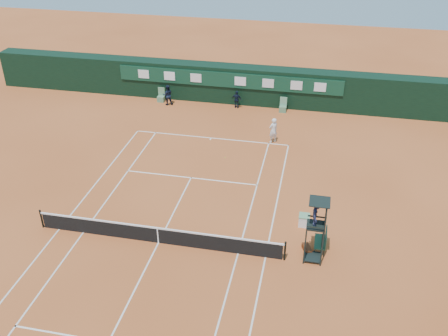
# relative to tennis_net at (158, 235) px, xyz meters

# --- Properties ---
(ground) EXTENTS (90.00, 90.00, 0.00)m
(ground) POSITION_rel_tennis_net_xyz_m (0.00, 0.00, -0.51)
(ground) COLOR #C05E2D
(ground) RESTS_ON ground
(court_lines) EXTENTS (11.05, 23.85, 0.01)m
(court_lines) POSITION_rel_tennis_net_xyz_m (0.00, 0.00, -0.50)
(court_lines) COLOR white
(court_lines) RESTS_ON ground
(tennis_net) EXTENTS (12.90, 0.10, 1.10)m
(tennis_net) POSITION_rel_tennis_net_xyz_m (0.00, 0.00, 0.00)
(tennis_net) COLOR black
(tennis_net) RESTS_ON ground
(back_wall) EXTENTS (40.00, 1.65, 3.00)m
(back_wall) POSITION_rel_tennis_net_xyz_m (0.00, 18.74, 1.00)
(back_wall) COLOR black
(back_wall) RESTS_ON ground
(linesman_chair_left) EXTENTS (0.55, 0.50, 1.15)m
(linesman_chair_left) POSITION_rel_tennis_net_xyz_m (-5.50, 17.48, -0.19)
(linesman_chair_left) COLOR #578661
(linesman_chair_left) RESTS_ON ground
(linesman_chair_right) EXTENTS (0.55, 0.50, 1.15)m
(linesman_chair_right) POSITION_rel_tennis_net_xyz_m (4.50, 17.48, -0.19)
(linesman_chair_right) COLOR #537F58
(linesman_chair_right) RESTS_ON ground
(umpire_chair) EXTENTS (0.96, 0.95, 3.42)m
(umpire_chair) POSITION_rel_tennis_net_xyz_m (7.71, 0.33, 1.95)
(umpire_chair) COLOR black
(umpire_chair) RESTS_ON ground
(player_bench) EXTENTS (0.55, 1.20, 1.10)m
(player_bench) POSITION_rel_tennis_net_xyz_m (8.14, 1.18, 0.09)
(player_bench) COLOR #1A432B
(player_bench) RESTS_ON ground
(tennis_bag) EXTENTS (0.56, 0.79, 0.27)m
(tennis_bag) POSITION_rel_tennis_net_xyz_m (7.43, 0.89, -0.37)
(tennis_bag) COLOR black
(tennis_bag) RESTS_ON ground
(cooler) EXTENTS (0.57, 0.57, 0.65)m
(cooler) POSITION_rel_tennis_net_xyz_m (7.13, 2.99, -0.18)
(cooler) COLOR white
(cooler) RESTS_ON ground
(tennis_ball) EXTENTS (0.06, 0.06, 0.06)m
(tennis_ball) POSITION_rel_tennis_net_xyz_m (1.56, 9.28, -0.48)
(tennis_ball) COLOR gold
(tennis_ball) RESTS_ON ground
(player) EXTENTS (0.79, 0.77, 1.82)m
(player) POSITION_rel_tennis_net_xyz_m (4.35, 12.15, 0.40)
(player) COLOR white
(player) RESTS_ON ground
(ball_kid_left) EXTENTS (0.97, 0.85, 1.66)m
(ball_kid_left) POSITION_rel_tennis_net_xyz_m (-4.75, 16.97, 0.32)
(ball_kid_left) COLOR black
(ball_kid_left) RESTS_ON ground
(ball_kid_right) EXTENTS (0.88, 0.47, 1.43)m
(ball_kid_right) POSITION_rel_tennis_net_xyz_m (0.82, 17.44, 0.21)
(ball_kid_right) COLOR black
(ball_kid_right) RESTS_ON ground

